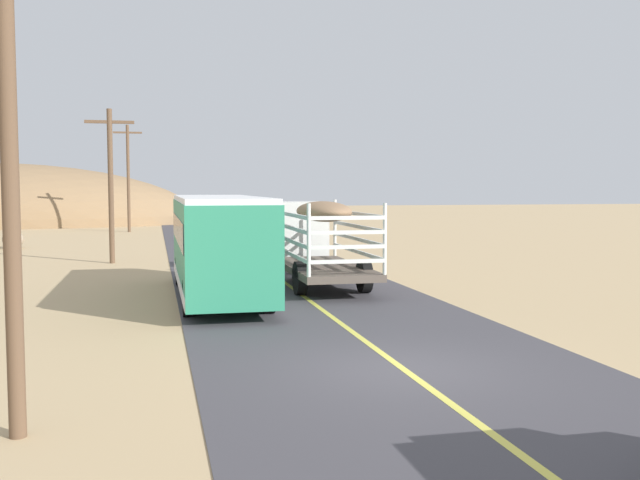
# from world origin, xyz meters

# --- Properties ---
(ground_plane) EXTENTS (240.00, 240.00, 0.00)m
(ground_plane) POSITION_xyz_m (0.00, 0.00, 0.00)
(ground_plane) COLOR tan
(road_surface) EXTENTS (8.00, 120.00, 0.02)m
(road_surface) POSITION_xyz_m (0.00, 0.00, 0.01)
(road_surface) COLOR #423F44
(road_surface) RESTS_ON ground
(road_centre_line) EXTENTS (0.16, 117.60, 0.00)m
(road_centre_line) POSITION_xyz_m (0.00, 0.00, 0.02)
(road_centre_line) COLOR #D8CC4C
(road_centre_line) RESTS_ON road_surface
(livestock_truck) EXTENTS (2.53, 9.70, 3.02)m
(livestock_truck) POSITION_xyz_m (1.03, 14.38, 1.79)
(livestock_truck) COLOR silver
(livestock_truck) RESTS_ON road_surface
(bus) EXTENTS (2.54, 10.00, 3.21)m
(bus) POSITION_xyz_m (-2.68, 9.95, 1.75)
(bus) COLOR #2D8C66
(bus) RESTS_ON road_surface
(car_far) EXTENTS (1.80, 4.40, 1.46)m
(car_far) POSITION_xyz_m (1.63, 34.76, 0.69)
(car_far) COLOR #8C7259
(car_far) RESTS_ON road_surface
(power_pole_near) EXTENTS (2.20, 0.24, 7.10)m
(power_pole_near) POSITION_xyz_m (-6.57, -2.41, 3.83)
(power_pole_near) COLOR brown
(power_pole_near) RESTS_ON ground
(power_pole_mid) EXTENTS (2.20, 0.24, 7.10)m
(power_pole_mid) POSITION_xyz_m (-6.57, 21.65, 3.83)
(power_pole_mid) COLOR brown
(power_pole_mid) RESTS_ON ground
(power_pole_far) EXTENTS (2.20, 0.24, 8.35)m
(power_pole_far) POSITION_xyz_m (-6.57, 45.71, 4.47)
(power_pole_far) COLOR brown
(power_pole_far) RESTS_ON ground
(boulder_mid_field) EXTENTS (1.17, 1.14, 1.04)m
(boulder_mid_field) POSITION_xyz_m (-12.59, 31.31, 0.52)
(boulder_mid_field) COLOR gray
(boulder_mid_field) RESTS_ON ground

